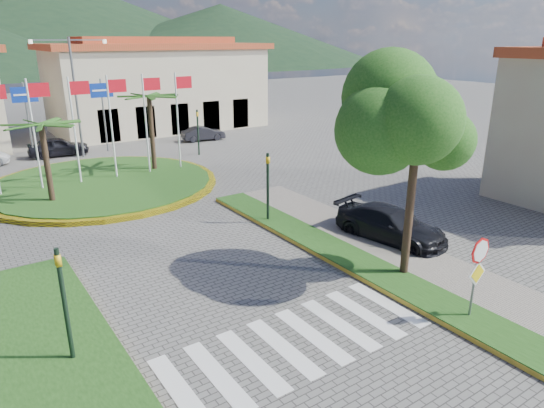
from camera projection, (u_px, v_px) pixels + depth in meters
sidewalk_right at (490, 307)px, 14.86m from camera, size 4.00×28.00×0.15m
verge_right at (467, 318)px, 14.21m from camera, size 1.60×28.00×0.18m
median_left at (21, 391)px, 11.28m from camera, size 5.00×14.00×0.18m
crosswalk at (295, 342)px, 13.23m from camera, size 8.00×3.00×0.01m
roundabout_island at (102, 183)px, 27.22m from camera, size 12.70×12.70×6.00m
stop_sign at (478, 265)px, 13.68m from camera, size 0.80×0.11×2.65m
deciduous_tree at (417, 129)px, 15.28m from camera, size 3.60×3.60×6.80m
traffic_light_left at (64, 296)px, 11.77m from camera, size 0.15×0.18×3.20m
traffic_light_right at (268, 181)px, 21.25m from camera, size 0.15×0.18×3.20m
traffic_light_far at (198, 128)px, 34.05m from camera, size 0.18×0.15×3.20m
direction_sign_west at (26, 108)px, 32.06m from camera, size 1.60×0.14×5.20m
direction_sign_east at (103, 103)px, 34.74m from camera, size 1.60×0.14×5.20m
street_lamp_centre at (75, 92)px, 32.60m from camera, size 4.80×0.16×8.00m
building_right at (158, 85)px, 43.85m from camera, size 19.08×9.54×8.05m
hill_far_mid at (9, 13)px, 138.15m from camera, size 180.00×180.00×30.00m
hill_far_east at (221, 35)px, 150.03m from camera, size 120.00×120.00×18.00m
car_dark_a at (58, 146)px, 34.12m from camera, size 4.11×1.92×1.36m
car_dark_b at (203, 133)px, 39.39m from camera, size 3.60×1.65×1.14m
car_side_right at (391, 225)px, 19.74m from camera, size 2.74×5.01×1.38m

